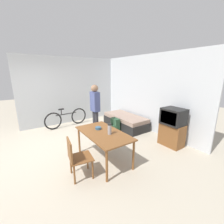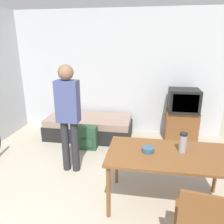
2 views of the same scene
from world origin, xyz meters
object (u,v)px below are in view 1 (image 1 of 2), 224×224
object	(u,v)px
daybed	(125,121)
backpack	(115,125)
bicycle	(67,118)
tv	(172,127)
wooden_chair	(76,156)
mate_bowl	(98,128)
person_standing	(95,106)
dining_table	(103,135)
thermos_flask	(110,128)

from	to	relation	value
daybed	backpack	size ratio (longest dim) A/B	3.94
daybed	bicycle	xyz separation A→B (m)	(-1.34, -1.89, 0.11)
tv	wooden_chair	size ratio (longest dim) A/B	1.32
daybed	mate_bowl	bearing A→B (deg)	-56.37
bicycle	backpack	bearing A→B (deg)	41.90
tv	mate_bowl	size ratio (longest dim) A/B	7.51
tv	person_standing	size ratio (longest dim) A/B	0.65
backpack	dining_table	bearing A→B (deg)	-43.73
wooden_chair	thermos_flask	xyz separation A→B (m)	(-0.07, 0.84, 0.38)
wooden_chair	mate_bowl	bearing A→B (deg)	121.82
bicycle	backpack	distance (m)	1.97
person_standing	mate_bowl	distance (m)	1.36
daybed	wooden_chair	bearing A→B (deg)	-56.89
dining_table	wooden_chair	world-z (taller)	wooden_chair
person_standing	mate_bowl	xyz separation A→B (m)	(1.21, -0.57, -0.25)
daybed	thermos_flask	distance (m)	2.58
wooden_chair	bicycle	size ratio (longest dim) A/B	0.50
dining_table	bicycle	bearing A→B (deg)	179.56
wooden_chair	mate_bowl	distance (m)	0.95
dining_table	wooden_chair	size ratio (longest dim) A/B	1.76
tv	backpack	world-z (taller)	tv
dining_table	thermos_flask	distance (m)	0.28
dining_table	backpack	size ratio (longest dim) A/B	3.17
daybed	thermos_flask	world-z (taller)	thermos_flask
dining_table	bicycle	distance (m)	2.88
daybed	mate_bowl	world-z (taller)	mate_bowl
tv	wooden_chair	world-z (taller)	tv
mate_bowl	backpack	size ratio (longest dim) A/B	0.32
thermos_flask	tv	bearing A→B (deg)	81.66
backpack	wooden_chair	bearing A→B (deg)	-52.38
wooden_chair	daybed	bearing A→B (deg)	123.11
person_standing	thermos_flask	bearing A→B (deg)	-17.12
daybed	bicycle	world-z (taller)	bicycle
daybed	wooden_chair	distance (m)	3.22
dining_table	thermos_flask	size ratio (longest dim) A/B	5.92
wooden_chair	mate_bowl	size ratio (longest dim) A/B	5.71
dining_table	mate_bowl	world-z (taller)	mate_bowl
daybed	person_standing	size ratio (longest dim) A/B	1.08
person_standing	backpack	size ratio (longest dim) A/B	3.64
tv	bicycle	size ratio (longest dim) A/B	0.65
person_standing	thermos_flask	size ratio (longest dim) A/B	6.79
thermos_flask	person_standing	bearing A→B (deg)	162.88
daybed	dining_table	world-z (taller)	dining_table
wooden_chair	person_standing	xyz separation A→B (m)	(-1.70, 1.35, 0.52)
daybed	dining_table	bearing A→B (deg)	-51.46
daybed	tv	size ratio (longest dim) A/B	1.66
daybed	bicycle	size ratio (longest dim) A/B	1.08
person_standing	backpack	distance (m)	1.09
wooden_chair	bicycle	bearing A→B (deg)	165.57
backpack	bicycle	bearing A→B (deg)	-138.10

